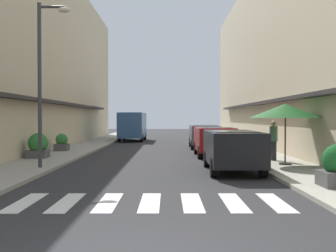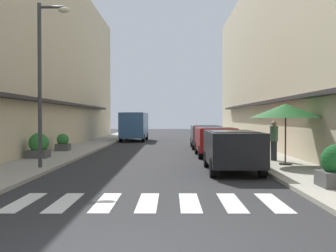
{
  "view_description": "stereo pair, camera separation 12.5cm",
  "coord_description": "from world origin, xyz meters",
  "px_view_note": "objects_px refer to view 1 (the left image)",
  "views": [
    {
      "loc": [
        0.41,
        -5.71,
        1.93
      ],
      "look_at": [
        0.39,
        12.11,
        1.58
      ],
      "focal_mm": 44.23,
      "sensor_mm": 36.0,
      "label": 1
    },
    {
      "loc": [
        0.53,
        -5.71,
        1.93
      ],
      "look_at": [
        0.39,
        12.11,
        1.58
      ],
      "focal_mm": 44.23,
      "sensor_mm": 36.0,
      "label": 2
    }
  ],
  "objects_px": {
    "planter_midblock": "(38,146)",
    "pedestrian_walking_near": "(274,140)",
    "delivery_van": "(133,124)",
    "parked_car_far": "(205,134)",
    "cafe_umbrella": "(286,111)",
    "planter_far": "(62,143)",
    "parked_car_mid": "(214,138)",
    "parked_car_near": "(233,146)",
    "street_lamp": "(45,68)"
  },
  "relations": [
    {
      "from": "parked_car_mid",
      "to": "street_lamp",
      "type": "height_order",
      "value": "street_lamp"
    },
    {
      "from": "parked_car_mid",
      "to": "planter_midblock",
      "type": "relative_size",
      "value": 3.55
    },
    {
      "from": "planter_far",
      "to": "parked_car_far",
      "type": "bearing_deg",
      "value": 22.65
    },
    {
      "from": "parked_car_mid",
      "to": "parked_car_far",
      "type": "height_order",
      "value": "same"
    },
    {
      "from": "planter_far",
      "to": "parked_car_mid",
      "type": "bearing_deg",
      "value": -14.75
    },
    {
      "from": "parked_car_near",
      "to": "pedestrian_walking_near",
      "type": "relative_size",
      "value": 2.56
    },
    {
      "from": "parked_car_far",
      "to": "planter_far",
      "type": "distance_m",
      "value": 8.85
    },
    {
      "from": "parked_car_near",
      "to": "parked_car_mid",
      "type": "distance_m",
      "value": 5.89
    },
    {
      "from": "planter_midblock",
      "to": "pedestrian_walking_near",
      "type": "distance_m",
      "value": 10.46
    },
    {
      "from": "parked_car_mid",
      "to": "cafe_umbrella",
      "type": "distance_m",
      "value": 5.25
    },
    {
      "from": "parked_car_near",
      "to": "parked_car_mid",
      "type": "relative_size",
      "value": 1.08
    },
    {
      "from": "parked_car_mid",
      "to": "street_lamp",
      "type": "xyz_separation_m",
      "value": [
        -6.79,
        -5.55,
        2.81
      ]
    },
    {
      "from": "planter_far",
      "to": "street_lamp",
      "type": "bearing_deg",
      "value": -79.94
    },
    {
      "from": "street_lamp",
      "to": "pedestrian_walking_near",
      "type": "distance_m",
      "value": 9.73
    },
    {
      "from": "delivery_van",
      "to": "pedestrian_walking_near",
      "type": "bearing_deg",
      "value": -66.3
    },
    {
      "from": "planter_far",
      "to": "pedestrian_walking_near",
      "type": "height_order",
      "value": "pedestrian_walking_near"
    },
    {
      "from": "street_lamp",
      "to": "planter_far",
      "type": "bearing_deg",
      "value": 100.06
    },
    {
      "from": "parked_car_mid",
      "to": "parked_car_far",
      "type": "xyz_separation_m",
      "value": [
        0.0,
        5.55,
        0.0
      ]
    },
    {
      "from": "delivery_van",
      "to": "parked_car_far",
      "type": "bearing_deg",
      "value": -57.98
    },
    {
      "from": "parked_car_near",
      "to": "planter_far",
      "type": "distance_m",
      "value": 11.46
    },
    {
      "from": "parked_car_mid",
      "to": "planter_far",
      "type": "relative_size",
      "value": 4.23
    },
    {
      "from": "planter_midblock",
      "to": "planter_far",
      "type": "distance_m",
      "value": 4.03
    },
    {
      "from": "delivery_van",
      "to": "planter_midblock",
      "type": "height_order",
      "value": "delivery_van"
    },
    {
      "from": "parked_car_near",
      "to": "planter_midblock",
      "type": "relative_size",
      "value": 3.84
    },
    {
      "from": "parked_car_far",
      "to": "cafe_umbrella",
      "type": "height_order",
      "value": "cafe_umbrella"
    },
    {
      "from": "parked_car_mid",
      "to": "cafe_umbrella",
      "type": "height_order",
      "value": "cafe_umbrella"
    },
    {
      "from": "street_lamp",
      "to": "cafe_umbrella",
      "type": "relative_size",
      "value": 2.16
    },
    {
      "from": "parked_car_near",
      "to": "delivery_van",
      "type": "distance_m",
      "value": 20.54
    },
    {
      "from": "parked_car_mid",
      "to": "parked_car_far",
      "type": "distance_m",
      "value": 5.55
    },
    {
      "from": "pedestrian_walking_near",
      "to": "cafe_umbrella",
      "type": "bearing_deg",
      "value": 179.13
    },
    {
      "from": "cafe_umbrella",
      "to": "planter_midblock",
      "type": "height_order",
      "value": "cafe_umbrella"
    },
    {
      "from": "delivery_van",
      "to": "parked_car_mid",
      "type": "bearing_deg",
      "value": -69.36
    },
    {
      "from": "parked_car_near",
      "to": "parked_car_mid",
      "type": "height_order",
      "value": "same"
    },
    {
      "from": "planter_midblock",
      "to": "cafe_umbrella",
      "type": "bearing_deg",
      "value": -14.43
    },
    {
      "from": "parked_car_near",
      "to": "delivery_van",
      "type": "bearing_deg",
      "value": 104.83
    },
    {
      "from": "parked_car_far",
      "to": "planter_far",
      "type": "bearing_deg",
      "value": -157.35
    },
    {
      "from": "planter_midblock",
      "to": "pedestrian_walking_near",
      "type": "relative_size",
      "value": 0.67
    },
    {
      "from": "delivery_van",
      "to": "cafe_umbrella",
      "type": "distance_m",
      "value": 20.01
    },
    {
      "from": "parked_car_far",
      "to": "pedestrian_walking_near",
      "type": "bearing_deg",
      "value": -75.62
    },
    {
      "from": "parked_car_near",
      "to": "planter_far",
      "type": "xyz_separation_m",
      "value": [
        -8.16,
        8.04,
        -0.36
      ]
    },
    {
      "from": "cafe_umbrella",
      "to": "pedestrian_walking_near",
      "type": "height_order",
      "value": "cafe_umbrella"
    },
    {
      "from": "planter_far",
      "to": "pedestrian_walking_near",
      "type": "xyz_separation_m",
      "value": [
        10.35,
        -5.16,
        0.45
      ]
    },
    {
      "from": "parked_car_far",
      "to": "cafe_umbrella",
      "type": "distance_m",
      "value": 10.45
    },
    {
      "from": "parked_car_near",
      "to": "delivery_van",
      "type": "relative_size",
      "value": 0.79
    },
    {
      "from": "parked_car_far",
      "to": "street_lamp",
      "type": "relative_size",
      "value": 0.7
    },
    {
      "from": "street_lamp",
      "to": "planter_midblock",
      "type": "relative_size",
      "value": 5.33
    },
    {
      "from": "parked_car_near",
      "to": "pedestrian_walking_near",
      "type": "distance_m",
      "value": 3.62
    },
    {
      "from": "parked_car_far",
      "to": "cafe_umbrella",
      "type": "bearing_deg",
      "value": -77.44
    },
    {
      "from": "parked_car_mid",
      "to": "delivery_van",
      "type": "xyz_separation_m",
      "value": [
        -5.26,
        13.96,
        0.49
      ]
    },
    {
      "from": "parked_car_mid",
      "to": "planter_midblock",
      "type": "distance_m",
      "value": 8.41
    }
  ]
}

